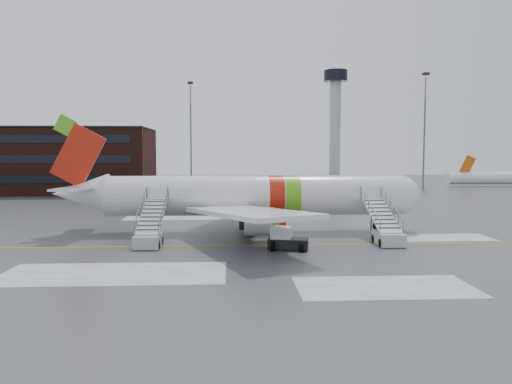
{
  "coord_description": "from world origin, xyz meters",
  "views": [
    {
      "loc": [
        1.32,
        -41.18,
        7.54
      ],
      "look_at": [
        3.65,
        4.15,
        4.0
      ],
      "focal_mm": 35.0,
      "sensor_mm": 36.0,
      "label": 1
    }
  ],
  "objects": [
    {
      "name": "airstair_aft",
      "position": [
        -5.29,
        -0.39,
        1.06
      ],
      "size": [
        2.05,
        7.7,
        3.48
      ],
      "color": "#A5A7AC",
      "rests_on": "ground"
    },
    {
      "name": "light_mast_far_ne",
      "position": [
        42.0,
        62.0,
        13.84
      ],
      "size": [
        1.2,
        1.2,
        24.25
      ],
      "color": "#595B60",
      "rests_on": "ground"
    },
    {
      "name": "control_tower",
      "position": [
        30.0,
        95.0,
        18.75
      ],
      "size": [
        6.4,
        6.4,
        30.0
      ],
      "color": "#B2B5BA",
      "rests_on": "ground"
    },
    {
      "name": "distant_aircraft",
      "position": [
        62.5,
        64.0,
        0.0
      ],
      "size": [
        35.0,
        18.0,
        8.0
      ],
      "primitive_type": null,
      "color": "#D8590C",
      "rests_on": "ground"
    },
    {
      "name": "airstair_fwd",
      "position": [
        14.3,
        -0.39,
        1.06
      ],
      "size": [
        2.05,
        7.7,
        3.48
      ],
      "color": "#B7BABF",
      "rests_on": "ground"
    },
    {
      "name": "ground",
      "position": [
        0.0,
        0.0,
        0.0
      ],
      "size": [
        260.0,
        260.0,
        0.0
      ],
      "primitive_type": "plane",
      "color": "#494C4F",
      "rests_on": "ground"
    },
    {
      "name": "pushback_tug",
      "position": [
        5.63,
        -2.68,
        0.78
      ],
      "size": [
        3.37,
        2.8,
        1.77
      ],
      "color": "black",
      "rests_on": "ground"
    },
    {
      "name": "airliner",
      "position": [
        2.7,
        6.15,
        3.42
      ],
      "size": [
        35.03,
        32.97,
        11.18
      ],
      "color": "white",
      "rests_on": "ground"
    },
    {
      "name": "light_mast_far_n",
      "position": [
        -8.0,
        78.0,
        13.84
      ],
      "size": [
        1.2,
        1.2,
        24.25
      ],
      "color": "#595B60",
      "rests_on": "ground"
    }
  ]
}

